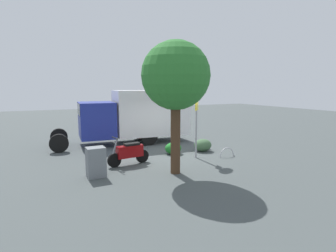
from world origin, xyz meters
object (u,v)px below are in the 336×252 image
motorcycle (129,152)px  utility_cabinet (96,162)px  box_truck_near (135,114)px  street_tree (176,77)px  stop_sign (197,108)px  bike_rack_hoop (227,156)px

motorcycle → utility_cabinet: motorcycle is taller
box_truck_near → street_tree: street_tree is taller
stop_sign → utility_cabinet: bearing=8.9°
box_truck_near → stop_sign: stop_sign is taller
utility_cabinet → stop_sign: bearing=-171.1°
box_truck_near → bike_rack_hoop: box_truck_near is taller
stop_sign → bike_rack_hoop: bearing=162.5°
utility_cabinet → motorcycle: bearing=-148.4°
box_truck_near → stop_sign: bearing=111.3°
street_tree → bike_rack_hoop: bearing=-161.1°
stop_sign → utility_cabinet: stop_sign is taller
stop_sign → bike_rack_hoop: size_ratio=3.97×
street_tree → utility_cabinet: 4.11m
utility_cabinet → bike_rack_hoop: size_ratio=1.25×
box_truck_near → utility_cabinet: size_ratio=7.15×
motorcycle → bike_rack_hoop: (-4.41, 0.67, -0.52)m
box_truck_near → utility_cabinet: (3.23, 5.12, -1.09)m
stop_sign → street_tree: street_tree is taller
box_truck_near → street_tree: (0.51, 5.95, 1.88)m
box_truck_near → bike_rack_hoop: (-2.72, 4.84, -1.63)m
stop_sign → utility_cabinet: 4.93m
motorcycle → street_tree: size_ratio=0.38×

